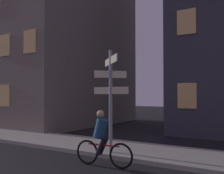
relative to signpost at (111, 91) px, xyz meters
name	(u,v)px	position (x,y,z in m)	size (l,w,h in m)	color
sidewalk_kerb	(112,148)	(-0.50, 0.91, -2.13)	(40.00, 2.60, 0.14)	#9E9991
signpost	(111,91)	(0.00, 0.00, 0.00)	(1.36, 1.27, 3.41)	gray
cyclist	(102,140)	(0.46, -1.19, -1.45)	(1.82, 0.36, 1.61)	black
building_left_block	(46,10)	(-10.16, 6.71, 6.29)	(10.30, 9.99, 16.98)	slate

